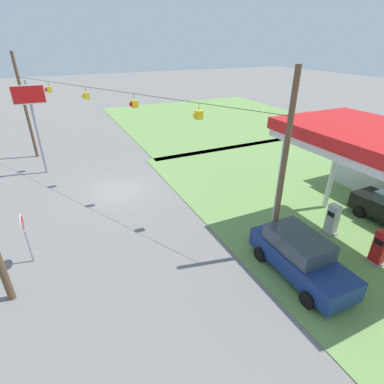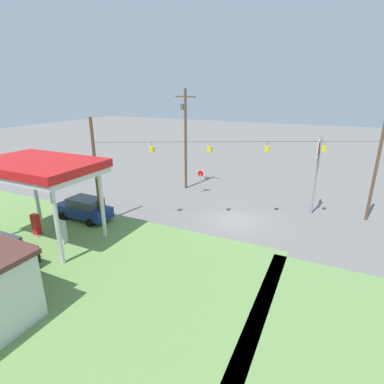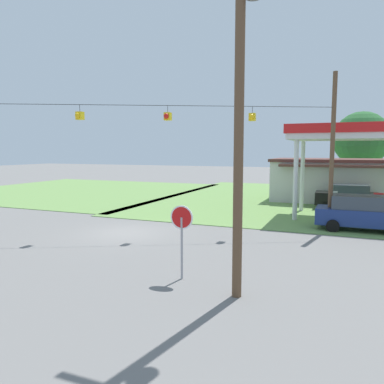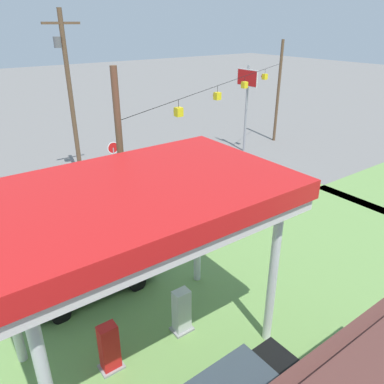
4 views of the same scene
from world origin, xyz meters
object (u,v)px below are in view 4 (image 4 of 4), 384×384
(car_at_pumps_front, at_px, (92,271))
(gas_station_canopy, at_px, (139,203))
(utility_pole_main, at_px, (69,92))
(stop_sign_roadside, at_px, (113,152))
(stop_sign_overhead, at_px, (247,91))
(fuel_pump_near, at_px, (182,312))
(fuel_pump_far, at_px, (109,349))

(car_at_pumps_front, bearing_deg, gas_station_canopy, 95.20)
(gas_station_canopy, height_order, utility_pole_main, utility_pole_main)
(gas_station_canopy, bearing_deg, utility_pole_main, -103.06)
(stop_sign_roadside, distance_m, utility_pole_main, 4.63)
(gas_station_canopy, relative_size, stop_sign_overhead, 1.22)
(gas_station_canopy, height_order, fuel_pump_near, gas_station_canopy)
(car_at_pumps_front, relative_size, utility_pole_main, 0.47)
(fuel_pump_near, xyz_separation_m, utility_pole_main, (-2.17, -15.02, 5.03))
(fuel_pump_far, height_order, utility_pole_main, utility_pole_main)
(gas_station_canopy, height_order, stop_sign_overhead, stop_sign_overhead)
(fuel_pump_far, bearing_deg, utility_pole_main, -107.73)
(fuel_pump_far, height_order, stop_sign_roadside, stop_sign_roadside)
(stop_sign_overhead, bearing_deg, fuel_pump_near, 40.79)
(utility_pole_main, bearing_deg, gas_station_canopy, 76.94)
(car_at_pumps_front, xyz_separation_m, utility_pole_main, (-3.78, -11.25, 4.86))
(gas_station_canopy, distance_m, fuel_pump_near, 4.69)
(car_at_pumps_front, xyz_separation_m, stop_sign_overhead, (-16.96, -9.47, 3.87))
(car_at_pumps_front, distance_m, stop_sign_overhead, 19.81)
(fuel_pump_near, height_order, car_at_pumps_front, car_at_pumps_front)
(gas_station_canopy, distance_m, stop_sign_roadside, 15.71)
(car_at_pumps_front, bearing_deg, fuel_pump_near, 113.88)
(gas_station_canopy, bearing_deg, stop_sign_overhead, -141.53)
(stop_sign_overhead, bearing_deg, utility_pole_main, -7.68)
(fuel_pump_near, distance_m, car_at_pumps_front, 4.11)
(fuel_pump_far, xyz_separation_m, car_at_pumps_front, (-1.03, -3.77, 0.17))
(fuel_pump_far, height_order, car_at_pumps_front, car_at_pumps_front)
(fuel_pump_far, relative_size, utility_pole_main, 0.16)
(fuel_pump_far, distance_m, stop_sign_roadside, 15.88)
(gas_station_canopy, relative_size, utility_pole_main, 0.79)
(fuel_pump_near, bearing_deg, fuel_pump_far, 0.00)
(fuel_pump_near, xyz_separation_m, stop_sign_roadside, (-4.32, -14.24, 1.01))
(gas_station_canopy, distance_m, fuel_pump_far, 4.69)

